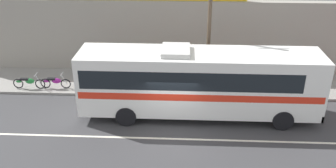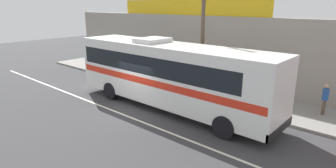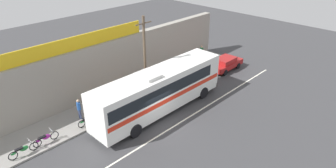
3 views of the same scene
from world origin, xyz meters
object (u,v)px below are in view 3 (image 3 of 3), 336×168
Objects in this scene: pedestrian_far_left at (79,108)px; motorcycle_orange at (89,119)px; pedestrian_near_shop at (177,62)px; motorcycle_purple at (45,138)px; pedestrian_far_right at (202,52)px; utility_pole at (145,58)px; parked_car at (225,63)px; motorcycle_green at (23,150)px; intercity_bus at (159,89)px.

motorcycle_orange is at bearing -86.51° from pedestrian_far_left.
motorcycle_orange is 12.08m from pedestrian_near_shop.
motorcycle_purple is 15.38m from pedestrian_near_shop.
motorcycle_orange is 16.14m from pedestrian_far_right.
utility_pole reaches higher than pedestrian_far_left.
parked_car reaches higher than motorcycle_orange.
pedestrian_far_left is at bearing -176.66° from pedestrian_near_shop.
pedestrian_far_left is (3.28, 1.01, 0.57)m from motorcycle_purple.
pedestrian_far_right is (0.18, 3.38, 0.38)m from parked_car.
motorcycle_green is at bearing 179.29° from utility_pole.
motorcycle_orange is at bearing 154.98° from intercity_bus.
intercity_bus is 8.97m from motorcycle_purple.
pedestrian_far_left is (-5.80, 1.26, -2.77)m from utility_pole.
utility_pole is 6.63m from motorcycle_orange.
motorcycle_orange is 1.15× the size of pedestrian_far_right.
pedestrian_far_right is at bearing 5.15° from motorcycle_purple.
pedestrian_far_left is at bearing 145.80° from intercity_bus.
parked_car is 2.50× the size of pedestrian_far_right.
utility_pole is at bearing -0.71° from motorcycle_green.
utility_pole is 4.26× the size of pedestrian_far_left.
pedestrian_far_right is at bearing 2.64° from pedestrian_far_left.
utility_pole is at bearing -1.62° from motorcycle_purple.
motorcycle_green is at bearing -175.51° from motorcycle_purple.
pedestrian_far_left is at bearing 170.57° from parked_car.
motorcycle_green is (-10.66, 0.13, -3.34)m from utility_pole.
parked_car is at bearing -4.88° from motorcycle_purple.
motorcycle_orange is 1.14× the size of pedestrian_far_left.
intercity_bus reaches higher than motorcycle_green.
pedestrian_near_shop is (11.93, 1.84, 0.51)m from motorcycle_orange.
utility_pole is (0.60, 2.27, 1.84)m from intercity_bus.
motorcycle_purple is at bearing 177.73° from motorcycle_orange.
motorcycle_green is (-4.93, 0.01, 0.00)m from motorcycle_orange.
parked_car is at bearing 4.74° from intercity_bus.
intercity_bus is 1.69× the size of utility_pole.
motorcycle_green is (-1.58, -0.12, 0.00)m from motorcycle_purple.
pedestrian_near_shop is at bearing -179.43° from pedestrian_far_right.
intercity_bus is 6.35m from pedestrian_far_left.
pedestrian_far_left is (-0.07, 1.14, 0.57)m from motorcycle_orange.
pedestrian_far_left is 1.01× the size of pedestrian_far_right.
motorcycle_orange is 1.27m from pedestrian_far_left.
motorcycle_purple is (-8.48, 2.52, -1.50)m from intercity_bus.
motorcycle_green is at bearing 166.58° from intercity_bus.
intercity_bus is at bearing -175.26° from parked_car.
parked_car is 16.13m from pedestrian_far_left.
parked_car is (10.72, 0.89, -1.33)m from intercity_bus.
intercity_bus is at bearing -104.91° from utility_pole.
motorcycle_purple is 3.48m from pedestrian_far_left.
motorcycle_orange is (-5.73, 0.12, -3.34)m from utility_pole.
intercity_bus is 5.85m from motorcycle_orange.
pedestrian_far_left reaches higher than motorcycle_purple.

